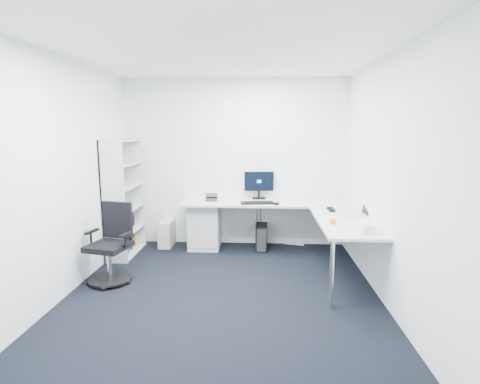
# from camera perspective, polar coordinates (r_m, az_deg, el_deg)

# --- Properties ---
(ground) EXTENTS (4.20, 4.20, 0.00)m
(ground) POSITION_cam_1_polar(r_m,az_deg,el_deg) (4.44, -2.79, -15.82)
(ground) COLOR black
(ceiling) EXTENTS (4.20, 4.20, 0.00)m
(ceiling) POSITION_cam_1_polar(r_m,az_deg,el_deg) (4.08, -3.12, 20.83)
(ceiling) COLOR white
(wall_back) EXTENTS (3.60, 0.02, 2.70)m
(wall_back) POSITION_cam_1_polar(r_m,az_deg,el_deg) (6.12, -0.86, 4.43)
(wall_back) COLOR white
(wall_back) RESTS_ON ground
(wall_front) EXTENTS (3.60, 0.02, 2.70)m
(wall_front) POSITION_cam_1_polar(r_m,az_deg,el_deg) (2.01, -9.32, -6.55)
(wall_front) COLOR white
(wall_front) RESTS_ON ground
(wall_left) EXTENTS (0.02, 4.20, 2.70)m
(wall_left) POSITION_cam_1_polar(r_m,az_deg,el_deg) (4.60, -25.86, 1.72)
(wall_left) COLOR white
(wall_left) RESTS_ON ground
(wall_right) EXTENTS (0.02, 4.20, 2.70)m
(wall_right) POSITION_cam_1_polar(r_m,az_deg,el_deg) (4.25, 21.97, 1.42)
(wall_right) COLOR white
(wall_right) RESTS_ON ground
(l_desk) EXTENTS (2.68, 1.50, 0.78)m
(l_desk) POSITION_cam_1_polar(r_m,az_deg,el_deg) (5.59, 4.32, -6.10)
(l_desk) COLOR silver
(l_desk) RESTS_ON ground
(drawer_pedestal) EXTENTS (0.48, 0.60, 0.74)m
(drawer_pedestal) POSITION_cam_1_polar(r_m,az_deg,el_deg) (6.11, -5.33, -4.95)
(drawer_pedestal) COLOR silver
(drawer_pedestal) RESTS_ON ground
(bookshelf) EXTENTS (0.34, 0.88, 1.75)m
(bookshelf) POSITION_cam_1_polar(r_m,az_deg,el_deg) (5.90, -17.26, -0.85)
(bookshelf) COLOR silver
(bookshelf) RESTS_ON ground
(task_chair) EXTENTS (0.66, 0.66, 0.99)m
(task_chair) POSITION_cam_1_polar(r_m,az_deg,el_deg) (4.95, -19.43, -7.51)
(task_chair) COLOR black
(task_chair) RESTS_ON ground
(black_pc_tower) EXTENTS (0.19, 0.41, 0.39)m
(black_pc_tower) POSITION_cam_1_polar(r_m,az_deg,el_deg) (6.03, 3.30, -6.85)
(black_pc_tower) COLOR black
(black_pc_tower) RESTS_ON ground
(beige_pc_tower) EXTENTS (0.21, 0.44, 0.42)m
(beige_pc_tower) POSITION_cam_1_polar(r_m,az_deg,el_deg) (6.31, -11.06, -6.16)
(beige_pc_tower) COLOR beige
(beige_pc_tower) RESTS_ON ground
(power_strip) EXTENTS (0.33, 0.13, 0.04)m
(power_strip) POSITION_cam_1_polar(r_m,az_deg,el_deg) (6.36, 8.27, -7.74)
(power_strip) COLOR silver
(power_strip) RESTS_ON ground
(monitor) EXTENTS (0.49, 0.20, 0.46)m
(monitor) POSITION_cam_1_polar(r_m,az_deg,el_deg) (6.03, 2.92, 1.10)
(monitor) COLOR black
(monitor) RESTS_ON l_desk
(black_keyboard) EXTENTS (0.51, 0.23, 0.02)m
(black_keyboard) POSITION_cam_1_polar(r_m,az_deg,el_deg) (5.67, 2.63, -1.66)
(black_keyboard) COLOR black
(black_keyboard) RESTS_ON l_desk
(mouse) EXTENTS (0.09, 0.11, 0.03)m
(mouse) POSITION_cam_1_polar(r_m,az_deg,el_deg) (5.62, 5.63, -1.77)
(mouse) COLOR black
(mouse) RESTS_ON l_desk
(desk_phone) EXTENTS (0.19, 0.19, 0.13)m
(desk_phone) POSITION_cam_1_polar(r_m,az_deg,el_deg) (5.91, -4.34, -0.72)
(desk_phone) COLOR #272729
(desk_phone) RESTS_ON l_desk
(laptop) EXTENTS (0.32, 0.31, 0.21)m
(laptop) POSITION_cam_1_polar(r_m,az_deg,el_deg) (5.07, 16.82, -2.34)
(laptop) COLOR silver
(laptop) RESTS_ON l_desk
(white_keyboard) EXTENTS (0.16, 0.40, 0.01)m
(white_keyboard) POSITION_cam_1_polar(r_m,az_deg,el_deg) (4.88, 13.80, -3.85)
(white_keyboard) COLOR silver
(white_keyboard) RESTS_ON l_desk
(headphones) EXTENTS (0.15, 0.22, 0.06)m
(headphones) POSITION_cam_1_polar(r_m,az_deg,el_deg) (5.35, 13.70, -2.45)
(headphones) COLOR black
(headphones) RESTS_ON l_desk
(orange_fruit) EXTENTS (0.08, 0.08, 0.08)m
(orange_fruit) POSITION_cam_1_polar(r_m,az_deg,el_deg) (4.59, 13.94, -4.31)
(orange_fruit) COLOR orange
(orange_fruit) RESTS_ON l_desk
(tissue_box) EXTENTS (0.18, 0.27, 0.09)m
(tissue_box) POSITION_cam_1_polar(r_m,az_deg,el_deg) (4.37, 18.36, -5.17)
(tissue_box) COLOR silver
(tissue_box) RESTS_ON l_desk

